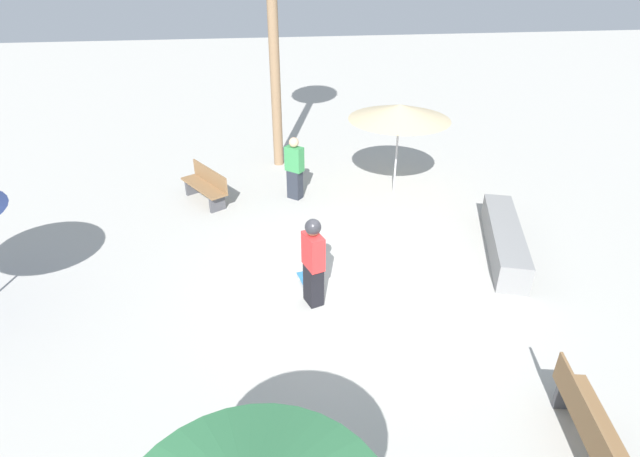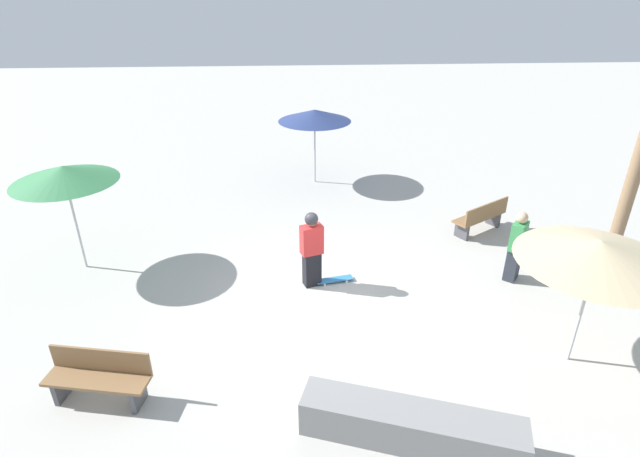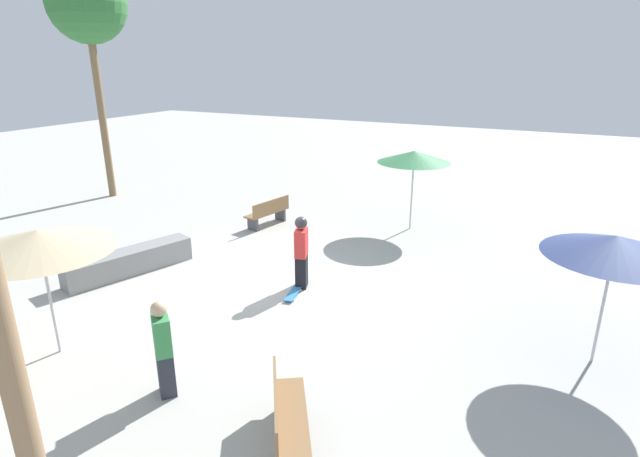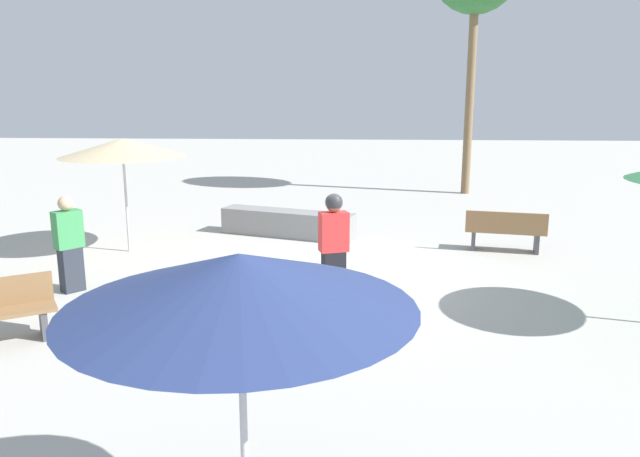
# 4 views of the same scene
# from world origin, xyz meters

# --- Properties ---
(ground_plane) EXTENTS (60.00, 60.00, 0.00)m
(ground_plane) POSITION_xyz_m (0.00, 0.00, 0.00)
(ground_plane) COLOR #B2AFA8
(skater_main) EXTENTS (0.38, 0.50, 1.68)m
(skater_main) POSITION_xyz_m (0.84, 0.28, 0.91)
(skater_main) COLOR black
(skater_main) RESTS_ON ground_plane
(skateboard) EXTENTS (0.36, 0.82, 0.07)m
(skateboard) POSITION_xyz_m (0.89, -0.21, 0.06)
(skateboard) COLOR teal
(skateboard) RESTS_ON ground_plane
(concrete_ledge) EXTENTS (1.53, 3.12, 0.58)m
(concrete_ledge) POSITION_xyz_m (-3.28, -0.90, 0.29)
(concrete_ledge) COLOR gray
(concrete_ledge) RESTS_ON ground_plane
(bench_near) EXTENTS (0.74, 1.65, 0.85)m
(bench_near) POSITION_xyz_m (-2.18, 3.69, 0.43)
(bench_near) COLOR #47474C
(bench_near) RESTS_ON ground_plane
(shade_umbrella_tan) EXTENTS (2.47, 2.47, 2.31)m
(shade_umbrella_tan) POSITION_xyz_m (-1.77, -4.01, 2.13)
(shade_umbrella_tan) COLOR #B7B7BC
(shade_umbrella_tan) RESTS_ON ground_plane
(shade_umbrella_navy) EXTENTS (2.22, 2.22, 2.32)m
(shade_umbrella_navy) POSITION_xyz_m (6.78, -0.09, 2.14)
(shade_umbrella_navy) COLOR #B7B7BC
(shade_umbrella_navy) RESTS_ON ground_plane
(bystander_watching) EXTENTS (0.49, 0.47, 1.60)m
(bystander_watching) POSITION_xyz_m (0.79, -4.04, 0.80)
(bystander_watching) COLOR #282D38
(bystander_watching) RESTS_ON ground_plane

